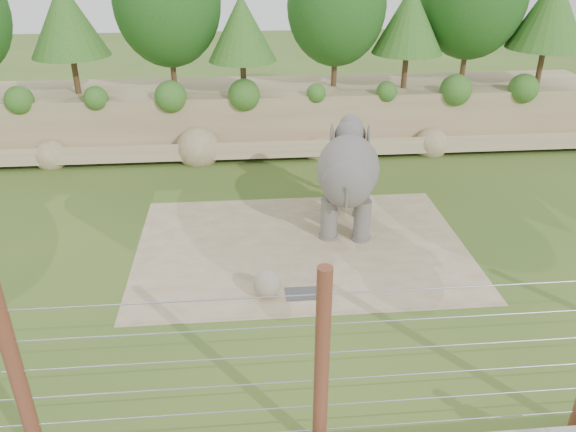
{
  "coord_description": "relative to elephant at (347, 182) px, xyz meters",
  "views": [
    {
      "loc": [
        -1.23,
        -11.8,
        8.65
      ],
      "look_at": [
        0.0,
        2.0,
        1.6
      ],
      "focal_mm": 35.0,
      "sensor_mm": 36.0,
      "label": 1
    }
  ],
  "objects": [
    {
      "name": "ground",
      "position": [
        -2.08,
        -4.22,
        -1.58
      ],
      "size": [
        90.0,
        90.0,
        0.0
      ],
      "primitive_type": "plane",
      "color": "#39571F",
      "rests_on": "ground"
    },
    {
      "name": "back_embankment",
      "position": [
        -1.5,
        8.45,
        2.38
      ],
      "size": [
        30.0,
        5.52,
        8.77
      ],
      "color": "#917759",
      "rests_on": "ground"
    },
    {
      "name": "dirt_patch",
      "position": [
        -1.58,
        -1.22,
        -1.57
      ],
      "size": [
        10.0,
        7.0,
        0.02
      ],
      "primitive_type": "cube",
      "color": "#967B5D",
      "rests_on": "ground"
    },
    {
      "name": "drain_grate",
      "position": [
        -1.78,
        -3.74,
        -1.55
      ],
      "size": [
        1.0,
        0.6,
        0.03
      ],
      "primitive_type": "cube",
      "color": "#262628",
      "rests_on": "dirt_patch"
    },
    {
      "name": "elephant",
      "position": [
        0.0,
        0.0,
        0.0
      ],
      "size": [
        2.44,
        4.17,
        3.17
      ],
      "primitive_type": null,
      "rotation": [
        0.0,
        0.0,
        -0.21
      ],
      "color": "#655F59",
      "rests_on": "ground"
    },
    {
      "name": "stone_ball",
      "position": [
        -2.78,
        -3.71,
        -1.19
      ],
      "size": [
        0.74,
        0.74,
        0.74
      ],
      "primitive_type": "sphere",
      "color": "gray",
      "rests_on": "dirt_patch"
    },
    {
      "name": "barrier_fence",
      "position": [
        -2.08,
        -8.72,
        0.42
      ],
      "size": [
        20.26,
        0.26,
        4.0
      ],
      "color": "brown",
      "rests_on": "ground"
    }
  ]
}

